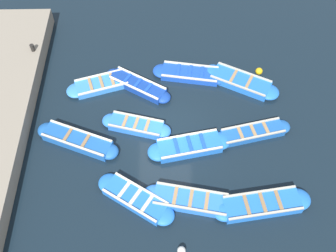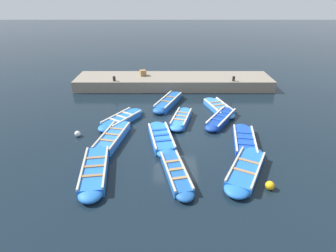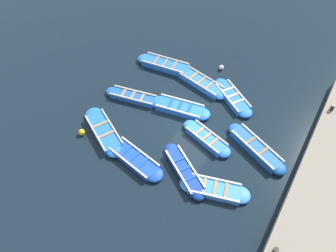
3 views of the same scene
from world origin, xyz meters
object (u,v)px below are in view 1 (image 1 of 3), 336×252
(boat_mid_row, at_px, (102,84))
(boat_bow_out, at_px, (136,199))
(boat_stern_in, at_px, (138,85))
(buoy_orange_near, at_px, (181,250))
(boat_drifting, at_px, (241,82))
(bollard_mid_north, at_px, (32,48))
(boat_broadside, at_px, (189,146))
(boat_far_corner, at_px, (136,126))
(boat_end_of_row, at_px, (77,141))
(boat_outer_right, at_px, (191,201))
(buoy_yellow_far, at_px, (259,71))
(boat_tucked, at_px, (190,74))
(boat_centre, at_px, (253,133))
(boat_inner_gap, at_px, (262,205))

(boat_mid_row, xyz_separation_m, boat_bow_out, (1.76, -5.88, 0.01))
(boat_stern_in, relative_size, buoy_orange_near, 10.87)
(boat_drifting, distance_m, bollard_mid_north, 10.02)
(boat_broadside, distance_m, buoy_orange_near, 4.39)
(boat_bow_out, bearing_deg, boat_far_corner, 91.15)
(boat_end_of_row, bearing_deg, boat_stern_in, 51.02)
(boat_far_corner, xyz_separation_m, buoy_orange_near, (1.76, -5.46, -0.02))
(boat_broadside, height_order, boat_drifting, boat_broadside)
(boat_end_of_row, height_order, boat_stern_in, boat_end_of_row)
(boat_outer_right, distance_m, boat_far_corner, 4.18)
(boat_broadside, bearing_deg, boat_bow_out, -133.19)
(boat_drifting, xyz_separation_m, buoy_yellow_far, (0.98, 0.66, -0.00))
(boat_broadside, bearing_deg, boat_tucked, 86.70)
(boat_centre, bearing_deg, boat_broadside, -166.61)
(boat_tucked, relative_size, boat_drifting, 0.99)
(boat_mid_row, distance_m, boat_inner_gap, 9.06)
(boat_broadside, bearing_deg, boat_mid_row, 138.12)
(boat_mid_row, bearing_deg, boat_drifting, 0.12)
(boat_inner_gap, height_order, buoy_yellow_far, boat_inner_gap)
(boat_tucked, relative_size, boat_bow_out, 1.13)
(boat_end_of_row, bearing_deg, boat_bow_out, -46.71)
(boat_end_of_row, relative_size, bollard_mid_north, 10.81)
(boat_mid_row, distance_m, buoy_orange_near, 8.63)
(boat_centre, bearing_deg, boat_mid_row, 156.69)
(boat_centre, distance_m, boat_drifting, 2.91)
(boat_drifting, relative_size, bollard_mid_north, 10.73)
(boat_drifting, bearing_deg, boat_far_corner, -153.19)
(boat_drifting, bearing_deg, boat_end_of_row, -156.38)
(boat_mid_row, xyz_separation_m, boat_centre, (6.71, -2.89, 0.01))
(boat_inner_gap, xyz_separation_m, boat_stern_in, (-4.87, 6.10, -0.01))
(boat_tucked, bearing_deg, boat_mid_row, -172.17)
(boat_tucked, bearing_deg, boat_stern_in, -164.12)
(buoy_orange_near, bearing_deg, boat_inner_gap, 28.19)
(boat_broadside, bearing_deg, boat_drifting, 53.87)
(boat_broadside, distance_m, boat_drifting, 4.41)
(boat_centre, height_order, boat_far_corner, boat_far_corner)
(boat_stern_in, relative_size, boat_drifting, 0.89)
(boat_bow_out, relative_size, boat_drifting, 0.88)
(boat_outer_right, height_order, buoy_yellow_far, boat_outer_right)
(boat_centre, xyz_separation_m, buoy_orange_near, (-3.25, -5.01, -0.01))
(boat_mid_row, distance_m, boat_drifting, 6.55)
(boat_tucked, height_order, bollard_mid_north, bollard_mid_north)
(boat_broadside, xyz_separation_m, boat_far_corner, (-2.26, 1.11, -0.01))
(boat_centre, height_order, buoy_orange_near, boat_centre)
(boat_far_corner, height_order, buoy_orange_near, boat_far_corner)
(boat_tucked, xyz_separation_m, boat_bow_out, (-2.43, -6.46, 0.00))
(boat_broadside, xyz_separation_m, boat_inner_gap, (2.62, -2.68, 0.01))
(boat_broadside, relative_size, boat_centre, 1.05)
(boat_centre, xyz_separation_m, bollard_mid_north, (-10.02, 4.51, 0.85))
(boat_centre, relative_size, boat_inner_gap, 0.89)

